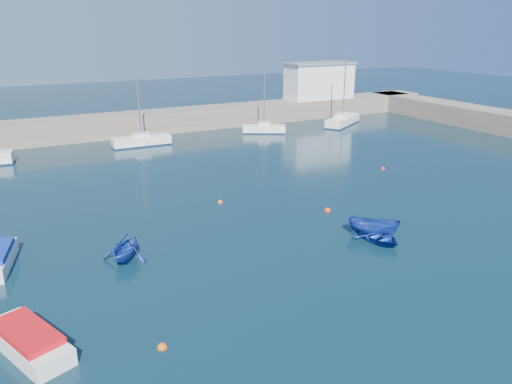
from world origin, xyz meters
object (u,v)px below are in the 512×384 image
sailboat_6 (141,141)px  dinghy_left (125,248)px  harbor_office (319,82)px  sailboat_7 (264,129)px  sailboat_8 (343,120)px  dinghy_right (374,228)px  motorboat_0 (28,341)px  dinghy_center (378,237)px

sailboat_6 → dinghy_left: sailboat_6 is taller
harbor_office → sailboat_7: harbor_office is taller
sailboat_6 → sailboat_8: 27.85m
dinghy_right → harbor_office: bearing=16.5°
dinghy_left → dinghy_right: size_ratio=0.92×
harbor_office → sailboat_8: bearing=-98.7°
sailboat_6 → dinghy_right: 33.04m
sailboat_8 → dinghy_right: 38.45m
harbor_office → sailboat_8: size_ratio=1.01×
sailboat_6 → dinghy_left: size_ratio=2.80×
dinghy_left → motorboat_0: bearing=-93.1°
harbor_office → dinghy_right: 45.70m
sailboat_6 → harbor_office: bearing=-76.1°
sailboat_6 → dinghy_center: sailboat_6 is taller
sailboat_7 → dinghy_center: 34.30m
motorboat_0 → dinghy_left: dinghy_left is taller
sailboat_6 → dinghy_left: (-8.86, -28.36, 0.23)m
harbor_office → motorboat_0: (-43.61, -41.86, -4.60)m
harbor_office → sailboat_6: sailboat_6 is taller
sailboat_6 → dinghy_center: 33.73m
motorboat_0 → dinghy_right: (20.77, 2.53, 0.13)m
harbor_office → dinghy_center: harbor_office is taller
sailboat_8 → dinghy_center: (-21.92, -32.51, -0.30)m
sailboat_7 → dinghy_right: bearing=-167.9°
motorboat_0 → dinghy_left: size_ratio=1.66×
sailboat_6 → motorboat_0: (-14.60, -34.99, -0.07)m
sailboat_8 → motorboat_0: (-42.44, -34.29, -0.13)m
harbor_office → dinghy_right: (-22.84, -39.33, -4.46)m
harbor_office → sailboat_6: 30.15m
sailboat_6 → sailboat_7: sailboat_6 is taller
dinghy_center → dinghy_left: size_ratio=1.04×
sailboat_7 → dinghy_right: 33.50m
sailboat_6 → motorboat_0: 37.92m
sailboat_7 → dinghy_left: (-24.59, -28.01, 0.23)m
sailboat_7 → dinghy_center: size_ratio=2.27×
sailboat_7 → motorboat_0: bearing=167.5°
sailboat_6 → sailboat_8: sailboat_8 is taller
dinghy_right → motorboat_0: bearing=143.6°
harbor_office → dinghy_left: bearing=-137.1°
harbor_office → sailboat_8: (-1.16, -7.57, -4.47)m
motorboat_0 → dinghy_left: bearing=27.6°
sailboat_6 → dinghy_right: sailboat_6 is taller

